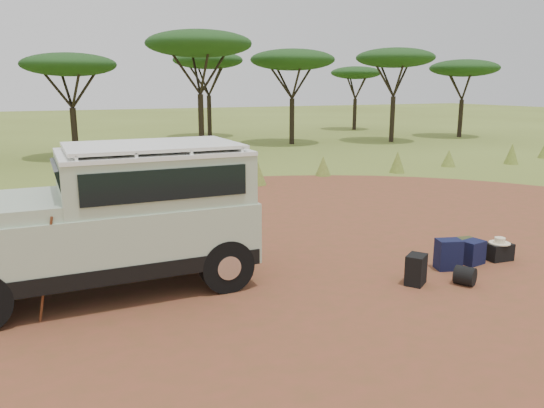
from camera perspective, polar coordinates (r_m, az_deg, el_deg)
name	(u,v)px	position (r m, az deg, el deg)	size (l,w,h in m)	color
ground	(292,276)	(9.66, 2.13, -7.71)	(140.00, 140.00, 0.00)	olive
dirt_clearing	(292,275)	(9.65, 2.13, -7.69)	(23.00, 23.00, 0.01)	brown
grass_fringe	(173,178)	(17.50, -10.59, 2.73)	(36.60, 1.60, 0.90)	olive
acacia_treeline	(124,54)	(28.32, -15.61, 15.29)	(46.70, 13.20, 6.26)	black
safari_vehicle	(114,222)	(9.09, -16.68, -1.83)	(5.06, 2.07, 2.42)	#A9BDA1
walking_staff	(46,270)	(8.25, -23.16, -6.57)	(0.04, 0.04, 1.60)	#632E17
backpack_black	(416,270)	(9.48, 15.23, -6.84)	(0.39, 0.29, 0.53)	black
backpack_navy	(448,255)	(10.41, 18.44, -5.18)	(0.44, 0.31, 0.58)	#13143B
backpack_olive	(465,249)	(11.02, 20.02, -4.61)	(0.34, 0.24, 0.47)	#363C1C
duffel_navy	(473,252)	(10.88, 20.77, -4.90)	(0.41, 0.31, 0.47)	#13143B
hard_case	(499,252)	(11.33, 23.20, -4.74)	(0.48, 0.34, 0.34)	black
stuff_sack	(465,276)	(9.76, 20.04, -7.27)	(0.33, 0.33, 0.33)	black
safari_hat	(500,241)	(11.28, 23.29, -3.70)	(0.41, 0.41, 0.12)	beige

